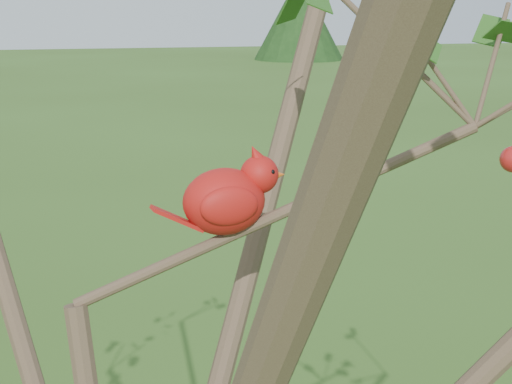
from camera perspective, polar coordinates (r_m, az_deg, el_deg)
crabapple_tree at (r=1.02m, az=-9.21°, el=-1.37°), size 2.35×2.05×2.95m
cardinal at (r=1.15m, az=-2.01°, el=-0.41°), size 0.21×0.11×0.14m
distant_trees at (r=27.01m, az=-10.04°, el=11.66°), size 38.96×12.32×3.44m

